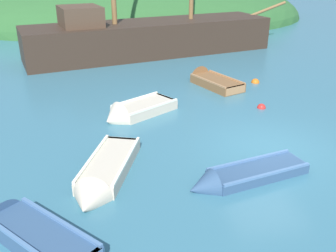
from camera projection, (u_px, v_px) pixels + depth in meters
The scene contains 10 objects.
ground_plane at pixel (271, 147), 11.85m from camera, with size 120.00×120.00×0.00m, color teal.
shore_hill at pixel (123, 17), 39.22m from camera, with size 37.48×26.40×8.67m, color #2D602D.
sailing_ship at pixel (149, 42), 23.34m from camera, with size 17.94×7.77×12.82m.
rowboat_portside at pixel (104, 176), 10.03m from camera, with size 2.09×3.69×1.03m.
rowboat_center at pixel (240, 178), 10.04m from camera, with size 3.61×1.79×0.89m.
rowboat_far at pixel (134, 112), 14.22m from camera, with size 3.17×2.72×1.19m.
rowboat_outer_left at pixel (31, 234), 7.89m from camera, with size 2.97×3.01×0.91m.
rowboat_outer_right at pixel (210, 81), 17.86m from camera, with size 2.41×3.47×1.16m.
buoy_red at pixel (261, 108), 15.02m from camera, with size 0.35×0.35×0.35m, color red.
buoy_orange at pixel (255, 83), 18.12m from camera, with size 0.40×0.40×0.40m, color orange.
Camera 1 is at (-4.84, -9.92, 5.46)m, focal length 39.70 mm.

